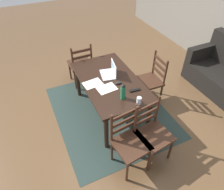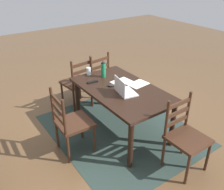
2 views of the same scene
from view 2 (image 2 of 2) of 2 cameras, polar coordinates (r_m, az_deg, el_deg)
ground_plane at (r=3.92m, az=2.05°, el=-8.09°), size 14.00×14.00×0.00m
area_rug at (r=3.92m, az=2.05°, el=-8.06°), size 2.28×1.93×0.01m
dining_table at (r=3.58m, az=2.22°, el=0.18°), size 1.53×0.90×0.73m
chair_left_near at (r=3.16m, az=16.57°, el=-9.19°), size 0.44×0.44×0.95m
chair_right_near at (r=4.54m, az=-3.98°, el=3.98°), size 0.49×0.49×0.95m
chair_right_far at (r=4.38m, az=-8.00°, el=2.84°), size 0.49×0.49×0.95m
chair_far_head at (r=3.31m, az=-9.36°, el=-6.37°), size 0.46×0.46×0.95m
laptop at (r=3.38m, az=2.67°, el=1.25°), size 0.36×0.28×0.23m
water_bottle at (r=3.85m, az=-2.00°, el=6.01°), size 0.07×0.07×0.26m
drinking_glass at (r=3.97m, az=-5.40°, el=5.47°), size 0.07×0.07×0.12m
computer_mouse at (r=3.59m, az=-0.28°, el=2.27°), size 0.08×0.11×0.03m
tv_remote at (r=3.72m, az=-4.50°, el=3.03°), size 0.06×0.17×0.02m
paper_stack_left at (r=3.74m, az=2.20°, el=3.09°), size 0.24×0.31×0.00m
paper_stack_right at (r=3.69m, az=6.07°, el=2.56°), size 0.24×0.32×0.00m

